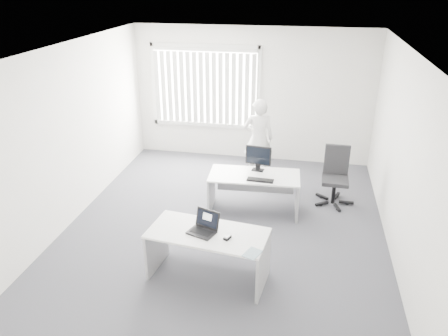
% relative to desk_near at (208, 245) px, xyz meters
% --- Properties ---
extents(ground, '(6.00, 6.00, 0.00)m').
position_rel_desk_near_xyz_m(ground, '(-0.01, 1.26, -0.50)').
color(ground, '#56565E').
rests_on(ground, ground).
extents(wall_back, '(5.00, 0.02, 2.80)m').
position_rel_desk_near_xyz_m(wall_back, '(-0.01, 4.26, 0.90)').
color(wall_back, white).
rests_on(wall_back, ground).
extents(wall_front, '(5.00, 0.02, 2.80)m').
position_rel_desk_near_xyz_m(wall_front, '(-0.01, -1.74, 0.90)').
color(wall_front, white).
rests_on(wall_front, ground).
extents(wall_left, '(0.02, 6.00, 2.80)m').
position_rel_desk_near_xyz_m(wall_left, '(-2.51, 1.26, 0.90)').
color(wall_left, white).
rests_on(wall_left, ground).
extents(wall_right, '(0.02, 6.00, 2.80)m').
position_rel_desk_near_xyz_m(wall_right, '(2.49, 1.26, 0.90)').
color(wall_right, white).
rests_on(wall_right, ground).
extents(ceiling, '(5.00, 6.00, 0.02)m').
position_rel_desk_near_xyz_m(ceiling, '(-0.01, 1.26, 2.30)').
color(ceiling, silver).
rests_on(ceiling, wall_back).
extents(window, '(2.32, 0.06, 1.76)m').
position_rel_desk_near_xyz_m(window, '(-1.01, 4.22, 1.05)').
color(window, silver).
rests_on(window, wall_back).
extents(blinds, '(2.20, 0.10, 1.50)m').
position_rel_desk_near_xyz_m(blinds, '(-1.01, 4.16, 1.02)').
color(blinds, silver).
rests_on(blinds, wall_back).
extents(desk_near, '(1.61, 0.90, 0.70)m').
position_rel_desk_near_xyz_m(desk_near, '(0.00, 0.00, 0.00)').
color(desk_near, white).
rests_on(desk_near, ground).
extents(desk_far, '(1.53, 0.78, 0.68)m').
position_rel_desk_near_xyz_m(desk_far, '(0.36, 1.88, -0.01)').
color(desk_far, white).
rests_on(desk_far, ground).
extents(office_chair, '(0.60, 0.60, 1.03)m').
position_rel_desk_near_xyz_m(office_chair, '(1.71, 2.48, -0.18)').
color(office_chair, black).
rests_on(office_chair, ground).
extents(person, '(0.64, 0.48, 1.60)m').
position_rel_desk_near_xyz_m(person, '(0.26, 3.29, 0.30)').
color(person, silver).
rests_on(person, ground).
extents(laptop, '(0.42, 0.40, 0.26)m').
position_rel_desk_near_xyz_m(laptop, '(-0.07, -0.04, 0.33)').
color(laptop, black).
rests_on(laptop, desk_near).
extents(paper_sheet, '(0.34, 0.25, 0.00)m').
position_rel_desk_near_xyz_m(paper_sheet, '(0.37, -0.09, 0.20)').
color(paper_sheet, white).
rests_on(paper_sheet, desk_near).
extents(mouse, '(0.10, 0.12, 0.04)m').
position_rel_desk_near_xyz_m(mouse, '(0.28, -0.10, 0.22)').
color(mouse, '#B7B7B9').
rests_on(mouse, paper_sheet).
extents(booklet, '(0.24, 0.27, 0.01)m').
position_rel_desk_near_xyz_m(booklet, '(0.63, -0.36, 0.20)').
color(booklet, white).
rests_on(booklet, desk_near).
extents(keyboard, '(0.44, 0.17, 0.02)m').
position_rel_desk_near_xyz_m(keyboard, '(0.48, 1.68, 0.19)').
color(keyboard, black).
rests_on(keyboard, desk_far).
extents(monitor, '(0.45, 0.19, 0.44)m').
position_rel_desk_near_xyz_m(monitor, '(0.40, 2.08, 0.40)').
color(monitor, black).
rests_on(monitor, desk_far).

